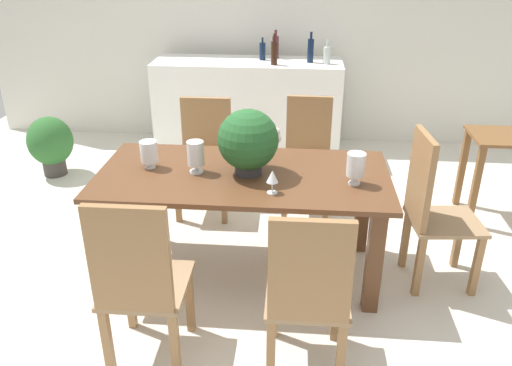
{
  "coord_description": "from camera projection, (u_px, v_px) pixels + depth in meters",
  "views": [
    {
      "loc": [
        0.35,
        -3.15,
        2.13
      ],
      "look_at": [
        0.08,
        -0.13,
        0.68
      ],
      "focal_mm": 36.17,
      "sensor_mm": 36.0,
      "label": 1
    }
  ],
  "objects": [
    {
      "name": "crystal_vase_left",
      "position": [
        356.0,
        165.0,
        3.13
      ],
      "size": [
        0.11,
        0.11,
        0.2
      ],
      "color": "silver",
      "rests_on": "dining_table"
    },
    {
      "name": "chair_far_right",
      "position": [
        308.0,
        152.0,
        4.24
      ],
      "size": [
        0.41,
        0.47,
        0.98
      ],
      "rotation": [
        0.0,
        0.0,
        -0.02
      ],
      "color": "olive",
      "rests_on": "ground"
    },
    {
      "name": "wine_bottle_tall",
      "position": [
        275.0,
        47.0,
        5.32
      ],
      "size": [
        0.07,
        0.07,
        0.28
      ],
      "color": "#511E28",
      "rests_on": "kitchen_counter"
    },
    {
      "name": "wine_glass",
      "position": [
        272.0,
        177.0,
        3.03
      ],
      "size": [
        0.07,
        0.07,
        0.15
      ],
      "color": "silver",
      "rests_on": "dining_table"
    },
    {
      "name": "crystal_vase_center_near",
      "position": [
        149.0,
        152.0,
        3.37
      ],
      "size": [
        0.12,
        0.12,
        0.18
      ],
      "color": "silver",
      "rests_on": "dining_table"
    },
    {
      "name": "crystal_vase_right",
      "position": [
        196.0,
        154.0,
        3.29
      ],
      "size": [
        0.11,
        0.11,
        0.21
      ],
      "color": "silver",
      "rests_on": "dining_table"
    },
    {
      "name": "wine_bottle_clear",
      "position": [
        327.0,
        55.0,
        5.08
      ],
      "size": [
        0.07,
        0.07,
        0.23
      ],
      "color": "#B2BFB7",
      "rests_on": "kitchen_counter"
    },
    {
      "name": "chair_far_left",
      "position": [
        205.0,
        150.0,
        4.31
      ],
      "size": [
        0.46,
        0.46,
        0.94
      ],
      "rotation": [
        0.0,
        0.0,
        0.01
      ],
      "color": "olive",
      "rests_on": "ground"
    },
    {
      "name": "wine_bottle_green",
      "position": [
        274.0,
        52.0,
        5.03
      ],
      "size": [
        0.06,
        0.06,
        0.3
      ],
      "color": "black",
      "rests_on": "kitchen_counter"
    },
    {
      "name": "chair_near_left",
      "position": [
        139.0,
        280.0,
        2.6
      ],
      "size": [
        0.44,
        0.46,
        1.04
      ],
      "rotation": [
        0.0,
        0.0,
        3.15
      ],
      "color": "olive",
      "rests_on": "ground"
    },
    {
      "name": "chair_foot_end",
      "position": [
        431.0,
        206.0,
        3.31
      ],
      "size": [
        0.48,
        0.44,
        1.06
      ],
      "rotation": [
        0.0,
        0.0,
        1.67
      ],
      "color": "olive",
      "rests_on": "ground"
    },
    {
      "name": "chair_near_right",
      "position": [
        308.0,
        291.0,
        2.54
      ],
      "size": [
        0.43,
        0.46,
        1.02
      ],
      "rotation": [
        0.0,
        0.0,
        3.15
      ],
      "color": "olive",
      "rests_on": "ground"
    },
    {
      "name": "flower_centerpiece",
      "position": [
        248.0,
        141.0,
        3.23
      ],
      "size": [
        0.4,
        0.39,
        0.42
      ],
      "color": "#333338",
      "rests_on": "dining_table"
    },
    {
      "name": "back_wall",
      "position": [
        271.0,
        23.0,
        5.55
      ],
      "size": [
        6.4,
        0.1,
        2.6
      ],
      "primitive_type": "cube",
      "color": "silver",
      "rests_on": "ground"
    },
    {
      "name": "side_table",
      "position": [
        510.0,
        157.0,
        4.14
      ],
      "size": [
        0.67,
        0.47,
        0.72
      ],
      "color": "brown",
      "rests_on": "ground"
    },
    {
      "name": "wine_bottle_amber",
      "position": [
        262.0,
        51.0,
        5.25
      ],
      "size": [
        0.06,
        0.06,
        0.22
      ],
      "color": "#0F1E38",
      "rests_on": "kitchen_counter"
    },
    {
      "name": "dining_table",
      "position": [
        243.0,
        191.0,
        3.39
      ],
      "size": [
        1.89,
        0.92,
        0.75
      ],
      "color": "brown",
      "rests_on": "ground"
    },
    {
      "name": "kitchen_counter",
      "position": [
        248.0,
        108.0,
        5.45
      ],
      "size": [
        1.92,
        0.6,
        0.99
      ],
      "primitive_type": "cube",
      "color": "white",
      "rests_on": "ground"
    },
    {
      "name": "wine_bottle_dark",
      "position": [
        311.0,
        50.0,
        5.12
      ],
      "size": [
        0.06,
        0.06,
        0.3
      ],
      "color": "#0F1E38",
      "rests_on": "kitchen_counter"
    },
    {
      "name": "potted_plant_floor",
      "position": [
        51.0,
        143.0,
        4.99
      ],
      "size": [
        0.43,
        0.43,
        0.59
      ],
      "color": "#423D38",
      "rests_on": "ground"
    },
    {
      "name": "ground_plane",
      "position": [
        246.0,
        259.0,
        3.78
      ],
      "size": [
        7.04,
        7.04,
        0.0
      ],
      "primitive_type": "plane",
      "color": "silver"
    }
  ]
}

